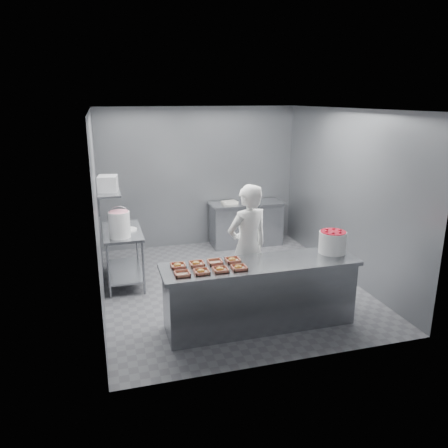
{
  "coord_description": "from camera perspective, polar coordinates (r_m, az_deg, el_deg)",
  "views": [
    {
      "loc": [
        -1.9,
        -6.32,
        2.96
      ],
      "look_at": [
        -0.17,
        -0.2,
        1.11
      ],
      "focal_mm": 35.0,
      "sensor_mm": 36.0,
      "label": 1
    }
  ],
  "objects": [
    {
      "name": "rag",
      "position": [
        7.51,
        -13.61,
        -0.12
      ],
      "size": [
        0.18,
        0.17,
        0.02
      ],
      "primitive_type": "cube",
      "rotation": [
        0.0,
        0.0,
        0.41
      ],
      "color": "#CCB28C",
      "rests_on": "prep_table"
    },
    {
      "name": "wall_left",
      "position": [
        6.51,
        -16.21,
        1.66
      ],
      "size": [
        0.04,
        4.5,
        2.8
      ],
      "primitive_type": "cube",
      "color": "slate",
      "rests_on": "ground"
    },
    {
      "name": "wall_shelf",
      "position": [
        7.06,
        -14.87,
        4.13
      ],
      "size": [
        0.35,
        0.9,
        0.03
      ],
      "primitive_type": "cube",
      "color": "slate",
      "rests_on": "wall_left"
    },
    {
      "name": "tray_2",
      "position": [
        5.41,
        -0.48,
        -5.95
      ],
      "size": [
        0.19,
        0.18,
        0.06
      ],
      "color": "tan",
      "rests_on": "service_counter"
    },
    {
      "name": "glaze_bucket",
      "position": [
        6.82,
        -13.5,
        0.01
      ],
      "size": [
        0.34,
        0.32,
        0.49
      ],
      "color": "silver",
      "rests_on": "prep_table"
    },
    {
      "name": "wall_right",
      "position": [
        7.59,
        15.58,
        3.73
      ],
      "size": [
        0.04,
        4.5,
        2.8
      ],
      "primitive_type": "cube",
      "color": "slate",
      "rests_on": "ground"
    },
    {
      "name": "tray_4",
      "position": [
        5.56,
        -6.02,
        -5.41
      ],
      "size": [
        0.19,
        0.18,
        0.06
      ],
      "color": "tan",
      "rests_on": "service_counter"
    },
    {
      "name": "back_counter",
      "position": [
        9.04,
        2.89,
        0.07
      ],
      "size": [
        1.5,
        0.6,
        0.9
      ],
      "color": "slate",
      "rests_on": "ground"
    },
    {
      "name": "tray_0",
      "position": [
        5.31,
        -5.48,
        -6.48
      ],
      "size": [
        0.19,
        0.18,
        0.04
      ],
      "color": "tan",
      "rests_on": "service_counter"
    },
    {
      "name": "strawberry_tub",
      "position": [
        6.17,
        13.98,
        -2.2
      ],
      "size": [
        0.37,
        0.37,
        0.31
      ],
      "color": "silver",
      "rests_on": "service_counter"
    },
    {
      "name": "worker",
      "position": [
        6.24,
        3.1,
        -3.02
      ],
      "size": [
        0.76,
        0.61,
        1.82
      ],
      "primitive_type": "imported",
      "rotation": [
        0.0,
        0.0,
        3.44
      ],
      "color": "white",
      "rests_on": "ground"
    },
    {
      "name": "tray_6",
      "position": [
        5.65,
        -1.18,
        -4.97
      ],
      "size": [
        0.19,
        0.18,
        0.04
      ],
      "color": "tan",
      "rests_on": "service_counter"
    },
    {
      "name": "tray_1",
      "position": [
        5.35,
        -2.97,
        -6.2
      ],
      "size": [
        0.19,
        0.18,
        0.06
      ],
      "color": "tan",
      "rests_on": "service_counter"
    },
    {
      "name": "floor",
      "position": [
        7.23,
        0.87,
        -7.97
      ],
      "size": [
        4.5,
        4.5,
        0.0
      ],
      "primitive_type": "plane",
      "color": "#4C4C51",
      "rests_on": "ground"
    },
    {
      "name": "tray_3",
      "position": [
        5.47,
        1.96,
        -5.69
      ],
      "size": [
        0.19,
        0.18,
        0.06
      ],
      "color": "tan",
      "rests_on": "service_counter"
    },
    {
      "name": "appliance",
      "position": [
        6.98,
        -14.93,
        5.13
      ],
      "size": [
        0.33,
        0.36,
        0.24
      ],
      "primitive_type": "cube",
      "rotation": [
        0.0,
        0.0,
        -0.14
      ],
      "color": "gray",
      "rests_on": "wall_shelf"
    },
    {
      "name": "prep_table",
      "position": [
        7.31,
        -13.0,
        -3.12
      ],
      "size": [
        0.6,
        1.2,
        0.9
      ],
      "color": "slate",
      "rests_on": "ground"
    },
    {
      "name": "tray_5",
      "position": [
        5.6,
        -3.6,
        -5.18
      ],
      "size": [
        0.19,
        0.18,
        0.06
      ],
      "color": "tan",
      "rests_on": "service_counter"
    },
    {
      "name": "ceiling",
      "position": [
        6.6,
        0.97,
        14.8
      ],
      "size": [
        4.5,
        4.5,
        0.0
      ],
      "primitive_type": "plane",
      "rotation": [
        3.14,
        0.0,
        0.0
      ],
      "color": "white",
      "rests_on": "wall_back"
    },
    {
      "name": "bucket_lid",
      "position": [
        7.2,
        -12.48,
        -0.73
      ],
      "size": [
        0.36,
        0.36,
        0.02
      ],
      "primitive_type": "cylinder",
      "rotation": [
        0.0,
        0.0,
        0.24
      ],
      "color": "silver",
      "rests_on": "prep_table"
    },
    {
      "name": "tray_7",
      "position": [
        5.71,
        1.13,
        -4.71
      ],
      "size": [
        0.19,
        0.18,
        0.06
      ],
      "color": "tan",
      "rests_on": "service_counter"
    },
    {
      "name": "wall_back",
      "position": [
        8.91,
        -3.27,
        6.09
      ],
      "size": [
        4.0,
        0.04,
        2.8
      ],
      "primitive_type": "cube",
      "color": "slate",
      "rests_on": "ground"
    },
    {
      "name": "paper_stack",
      "position": [
        8.81,
        0.73,
        2.84
      ],
      "size": [
        0.31,
        0.23,
        0.05
      ],
      "primitive_type": "cube",
      "rotation": [
        0.0,
        0.0,
        0.04
      ],
      "color": "silver",
      "rests_on": "back_counter"
    },
    {
      "name": "service_counter",
      "position": [
        5.88,
        4.71,
        -9.11
      ],
      "size": [
        2.6,
        0.7,
        0.9
      ],
      "color": "slate",
      "rests_on": "ground"
    }
  ]
}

